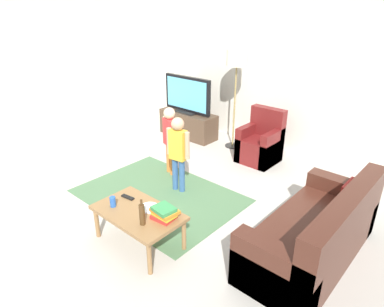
% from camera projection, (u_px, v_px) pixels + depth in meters
% --- Properties ---
extents(ground, '(7.80, 7.80, 0.00)m').
position_uv_depth(ground, '(161.00, 213.00, 4.43)').
color(ground, '#B2ADA3').
extents(wall_back, '(6.00, 0.12, 2.70)m').
position_uv_depth(wall_back, '(284.00, 75.00, 5.92)').
color(wall_back, silver).
rests_on(wall_back, ground).
extents(wall_left, '(0.12, 6.00, 2.70)m').
position_uv_depth(wall_left, '(34.00, 77.00, 5.70)').
color(wall_left, silver).
rests_on(wall_left, ground).
extents(area_rug, '(2.20, 1.60, 0.01)m').
position_uv_depth(area_rug, '(159.00, 195.00, 4.83)').
color(area_rug, '#4C724C').
rests_on(area_rug, ground).
extents(tv_stand, '(1.20, 0.44, 0.50)m').
position_uv_depth(tv_stand, '(188.00, 124.00, 6.87)').
color(tv_stand, '#4C3828').
rests_on(tv_stand, ground).
extents(tv, '(1.10, 0.28, 0.71)m').
position_uv_depth(tv, '(187.00, 95.00, 6.61)').
color(tv, black).
rests_on(tv, tv_stand).
extents(couch, '(0.80, 1.80, 0.86)m').
position_uv_depth(couch, '(319.00, 236.00, 3.53)').
color(couch, '#472319').
rests_on(couch, ground).
extents(armchair, '(0.60, 0.60, 0.90)m').
position_uv_depth(armchair, '(261.00, 144.00, 5.79)').
color(armchair, maroon).
rests_on(armchair, ground).
extents(floor_lamp, '(0.36, 0.36, 1.78)m').
position_uv_depth(floor_lamp, '(237.00, 63.00, 5.84)').
color(floor_lamp, '#262626').
rests_on(floor_lamp, ground).
extents(child_near_tv, '(0.35, 0.19, 1.08)m').
position_uv_depth(child_near_tv, '(170.00, 135.00, 5.21)').
color(child_near_tv, orange).
rests_on(child_near_tv, ground).
extents(child_center, '(0.37, 0.18, 1.10)m').
position_uv_depth(child_center, '(178.00, 148.00, 4.71)').
color(child_center, '#33598C').
rests_on(child_center, ground).
extents(coffee_table, '(1.00, 0.60, 0.42)m').
position_uv_depth(coffee_table, '(138.00, 215.00, 3.74)').
color(coffee_table, olive).
rests_on(coffee_table, ground).
extents(book_stack, '(0.29, 0.24, 0.14)m').
position_uv_depth(book_stack, '(164.00, 213.00, 3.57)').
color(book_stack, red).
rests_on(book_stack, coffee_table).
extents(bottle, '(0.06, 0.06, 0.29)m').
position_uv_depth(bottle, '(142.00, 214.00, 3.46)').
color(bottle, '#4C3319').
rests_on(bottle, coffee_table).
extents(tv_remote, '(0.17, 0.07, 0.02)m').
position_uv_depth(tv_remote, '(128.00, 197.00, 3.97)').
color(tv_remote, black).
rests_on(tv_remote, coffee_table).
extents(soda_can, '(0.07, 0.07, 0.12)m').
position_uv_depth(soda_can, '(113.00, 202.00, 3.79)').
color(soda_can, '#2659B2').
rests_on(soda_can, coffee_table).
extents(plate, '(0.22, 0.22, 0.02)m').
position_uv_depth(plate, '(149.00, 208.00, 3.77)').
color(plate, white).
rests_on(plate, coffee_table).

